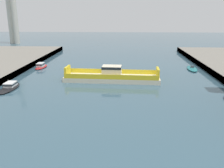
{
  "coord_description": "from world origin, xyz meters",
  "views": [
    {
      "loc": [
        2.45,
        -17.71,
        15.63
      ],
      "look_at": [
        0.0,
        29.5,
        2.0
      ],
      "focal_mm": 39.29,
      "sensor_mm": 36.0,
      "label": 1
    }
  ],
  "objects_px": {
    "moored_boat_upstream_a": "(41,66)",
    "chain_ferry": "(112,76)",
    "moored_boat_mid_left": "(192,69)",
    "smokestack_distant_b": "(14,6)",
    "smokestack_distant_a": "(10,13)",
    "moored_boat_mid_right": "(10,87)"
  },
  "relations": [
    {
      "from": "moored_boat_upstream_a",
      "to": "chain_ferry",
      "type": "bearing_deg",
      "value": -31.54
    },
    {
      "from": "moored_boat_mid_left",
      "to": "smokestack_distant_b",
      "type": "relative_size",
      "value": 0.22
    },
    {
      "from": "moored_boat_mid_left",
      "to": "moored_boat_upstream_a",
      "type": "distance_m",
      "value": 44.52
    },
    {
      "from": "moored_boat_mid_left",
      "to": "smokestack_distant_a",
      "type": "xyz_separation_m",
      "value": [
        -80.88,
        62.58,
        15.51
      ]
    },
    {
      "from": "smokestack_distant_b",
      "to": "moored_boat_upstream_a",
      "type": "bearing_deg",
      "value": -61.13
    },
    {
      "from": "moored_boat_mid_left",
      "to": "moored_boat_mid_right",
      "type": "xyz_separation_m",
      "value": [
        -44.22,
        -21.21,
        0.23
      ]
    },
    {
      "from": "moored_boat_mid_right",
      "to": "smokestack_distant_b",
      "type": "bearing_deg",
      "value": 112.31
    },
    {
      "from": "chain_ferry",
      "to": "smokestack_distant_b",
      "type": "xyz_separation_m",
      "value": [
        -54.88,
        73.25,
        18.08
      ]
    },
    {
      "from": "moored_boat_upstream_a",
      "to": "smokestack_distant_a",
      "type": "bearing_deg",
      "value": 120.18
    },
    {
      "from": "moored_boat_upstream_a",
      "to": "smokestack_distant_b",
      "type": "bearing_deg",
      "value": 118.87
    },
    {
      "from": "chain_ferry",
      "to": "moored_boat_mid_left",
      "type": "distance_m",
      "value": 26.29
    },
    {
      "from": "chain_ferry",
      "to": "moored_boat_mid_left",
      "type": "xyz_separation_m",
      "value": [
        22.6,
        13.4,
        -0.82
      ]
    },
    {
      "from": "moored_boat_mid_right",
      "to": "moored_boat_upstream_a",
      "type": "relative_size",
      "value": 1.15
    },
    {
      "from": "moored_boat_mid_left",
      "to": "smokestack_distant_a",
      "type": "relative_size",
      "value": 0.27
    },
    {
      "from": "moored_boat_upstream_a",
      "to": "smokestack_distant_b",
      "type": "distance_m",
      "value": 70.77
    },
    {
      "from": "chain_ferry",
      "to": "moored_boat_upstream_a",
      "type": "xyz_separation_m",
      "value": [
        -21.92,
        13.45,
        -0.51
      ]
    },
    {
      "from": "moored_boat_mid_left",
      "to": "smokestack_distant_a",
      "type": "height_order",
      "value": "smokestack_distant_a"
    },
    {
      "from": "chain_ferry",
      "to": "moored_boat_mid_right",
      "type": "height_order",
      "value": "chain_ferry"
    },
    {
      "from": "moored_boat_upstream_a",
      "to": "smokestack_distant_a",
      "type": "xyz_separation_m",
      "value": [
        -36.36,
        62.53,
        15.19
      ]
    },
    {
      "from": "chain_ferry",
      "to": "moored_boat_upstream_a",
      "type": "height_order",
      "value": "chain_ferry"
    },
    {
      "from": "moored_boat_upstream_a",
      "to": "smokestack_distant_a",
      "type": "relative_size",
      "value": 0.25
    },
    {
      "from": "smokestack_distant_a",
      "to": "moored_boat_mid_right",
      "type": "bearing_deg",
      "value": -66.37
    }
  ]
}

